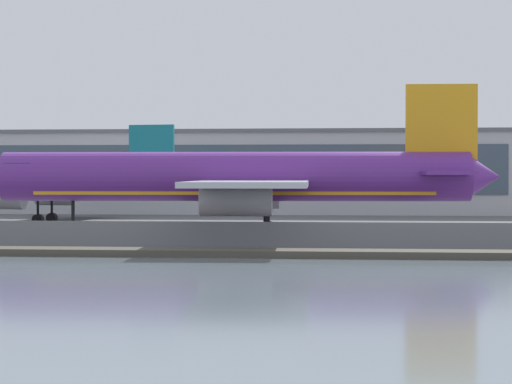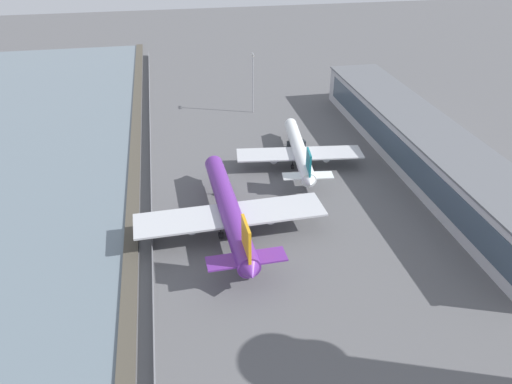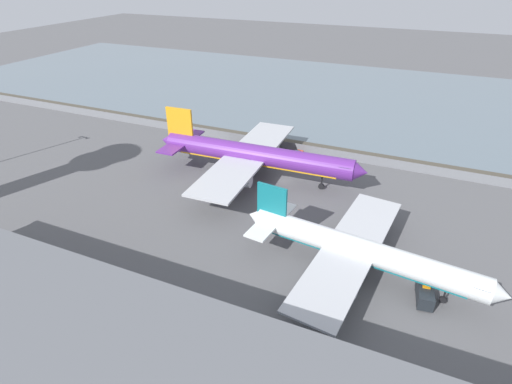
{
  "view_description": "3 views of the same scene",
  "coord_description": "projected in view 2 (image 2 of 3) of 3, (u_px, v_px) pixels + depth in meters",
  "views": [
    {
      "loc": [
        16.99,
        -89.47,
        5.79
      ],
      "look_at": [
        8.23,
        2.17,
        4.07
      ],
      "focal_mm": 70.0,
      "sensor_mm": 36.0,
      "label": 1
    },
    {
      "loc": [
        97.32,
        -10.37,
        63.7
      ],
      "look_at": [
        0.03,
        8.15,
        4.97
      ],
      "focal_mm": 35.0,
      "sensor_mm": 36.0,
      "label": 2
    },
    {
      "loc": [
        -25.17,
        74.11,
        42.32
      ],
      "look_at": [
        2.18,
        10.7,
        2.26
      ],
      "focal_mm": 28.0,
      "sensor_mm": 36.0,
      "label": 3
    }
  ],
  "objects": [
    {
      "name": "terminal_building",
      "position": [
        424.0,
        147.0,
        133.42
      ],
      "size": [
        112.0,
        17.03,
        12.02
      ],
      "color": "#B2B2B7",
      "rests_on": "ground"
    },
    {
      "name": "perimeter_fence",
      "position": [
        152.0,
        217.0,
        113.26
      ],
      "size": [
        280.0,
        0.1,
        2.2
      ],
      "color": "slate",
      "rests_on": "ground"
    },
    {
      "name": "apron_light_mast_apron_west",
      "position": [
        253.0,
        80.0,
        165.34
      ],
      "size": [
        3.2,
        0.4,
        20.22
      ],
      "color": "#93969B",
      "rests_on": "ground"
    },
    {
      "name": "ground_plane",
      "position": [
        222.0,
        214.0,
        116.4
      ],
      "size": [
        500.0,
        500.0,
        0.0
      ],
      "primitive_type": "plane",
      "color": "#565659"
    },
    {
      "name": "passenger_jet_white_teal",
      "position": [
        299.0,
        151.0,
        135.28
      ],
      "size": [
        39.78,
        34.51,
        11.4
      ],
      "color": "white",
      "rests_on": "ground"
    },
    {
      "name": "cargo_jet_purple",
      "position": [
        229.0,
        210.0,
        107.87
      ],
      "size": [
        48.14,
        41.23,
        13.93
      ],
      "color": "#602889",
      "rests_on": "ground"
    },
    {
      "name": "ops_van",
      "position": [
        297.0,
        144.0,
        145.89
      ],
      "size": [
        2.72,
        5.42,
        2.48
      ],
      "color": "#1E2328",
      "rests_on": "ground"
    },
    {
      "name": "baggage_tug",
      "position": [
        166.0,
        219.0,
        112.98
      ],
      "size": [
        2.09,
        3.41,
        1.8
      ],
      "color": "red",
      "rests_on": "ground"
    },
    {
      "name": "shoreline_seawall",
      "position": [
        132.0,
        222.0,
        112.97
      ],
      "size": [
        320.0,
        3.0,
        0.5
      ],
      "color": "#474238",
      "rests_on": "ground"
    }
  ]
}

